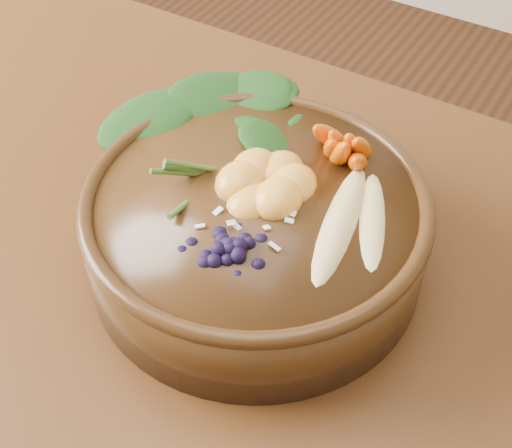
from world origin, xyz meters
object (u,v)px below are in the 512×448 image
object	(u,v)px
dining_table	(143,362)
stoneware_bowl	(256,232)
carrot_cluster	(348,119)
banana_halves	(358,209)
kale_heap	(232,123)
blueberry_pile	(231,232)
mandarin_cluster	(266,171)

from	to	relation	value
dining_table	stoneware_bowl	world-z (taller)	stoneware_bowl
dining_table	stoneware_bowl	xyz separation A→B (m)	(0.07, 0.11, 0.14)
carrot_cluster	banana_halves	distance (m)	0.09
dining_table	kale_heap	distance (m)	0.26
dining_table	carrot_cluster	distance (m)	0.32
stoneware_bowl	banana_halves	xyz separation A→B (m)	(0.09, 0.02, 0.06)
dining_table	stoneware_bowl	bearing A→B (deg)	56.62
dining_table	blueberry_pile	size ratio (longest dim) A/B	11.00
stoneware_bowl	carrot_cluster	distance (m)	0.13
kale_heap	banana_halves	xyz separation A→B (m)	(0.15, -0.03, -0.01)
dining_table	banana_halves	distance (m)	0.28
carrot_cluster	kale_heap	bearing A→B (deg)	-169.49
stoneware_bowl	banana_halves	bearing A→B (deg)	13.16
banana_halves	mandarin_cluster	xyz separation A→B (m)	(-0.09, -0.00, 0.00)
banana_halves	kale_heap	bearing A→B (deg)	156.45
stoneware_bowl	blueberry_pile	bearing A→B (deg)	-76.72
kale_heap	carrot_cluster	bearing A→B (deg)	20.93
mandarin_cluster	blueberry_pile	world-z (taller)	blueberry_pile
kale_heap	carrot_cluster	distance (m)	0.11
banana_halves	blueberry_pile	xyz separation A→B (m)	(-0.07, -0.08, 0.01)
mandarin_cluster	blueberry_pile	xyz separation A→B (m)	(0.02, -0.08, 0.00)
stoneware_bowl	blueberry_pile	xyz separation A→B (m)	(0.01, -0.06, 0.06)
kale_heap	banana_halves	distance (m)	0.15
dining_table	carrot_cluster	size ratio (longest dim) A/B	18.42
mandarin_cluster	kale_heap	bearing A→B (deg)	148.63
kale_heap	dining_table	bearing A→B (deg)	-93.45
carrot_cluster	dining_table	bearing A→B (deg)	-129.29
dining_table	kale_heap	size ratio (longest dim) A/B	7.76
stoneware_bowl	banana_halves	size ratio (longest dim) A/B	1.74
banana_halves	dining_table	bearing A→B (deg)	-151.78
carrot_cluster	mandarin_cluster	xyz separation A→B (m)	(-0.04, -0.07, -0.03)
carrot_cluster	stoneware_bowl	bearing A→B (deg)	-123.69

